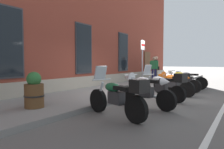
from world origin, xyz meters
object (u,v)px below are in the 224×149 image
object	(u,v)px
motorcycle_orange_sport	(171,82)
pedestrian_dark_jacket	(156,67)
pedestrian_striped_shirt	(154,67)
barrel_planter	(34,92)
motorcycle_silver_touring	(163,86)
motorcycle_yellow_naked	(180,81)
motorcycle_grey_naked	(188,80)
parking_sign	(143,57)
motorcycle_green_touring	(118,96)
motorcycle_white_sport	(143,89)

from	to	relation	value
motorcycle_orange_sport	pedestrian_dark_jacket	xyz separation A→B (m)	(5.55, 2.82, 0.57)
pedestrian_striped_shirt	barrel_planter	xyz separation A→B (m)	(-9.80, -0.35, -0.49)
motorcycle_silver_touring	motorcycle_yellow_naked	world-z (taller)	motorcycle_silver_touring
motorcycle_orange_sport	motorcycle_grey_naked	distance (m)	2.70
motorcycle_yellow_naked	barrel_planter	bearing A→B (deg)	161.18
barrel_planter	parking_sign	bearing A→B (deg)	-8.78
pedestrian_dark_jacket	barrel_planter	world-z (taller)	pedestrian_dark_jacket
motorcycle_green_touring	motorcycle_orange_sport	distance (m)	4.45
motorcycle_silver_touring	motorcycle_yellow_naked	distance (m)	2.87
motorcycle_yellow_naked	pedestrian_striped_shirt	xyz separation A→B (m)	(3.17, 2.60, 0.58)
pedestrian_dark_jacket	motorcycle_silver_touring	bearing A→B (deg)	-157.19
motorcycle_silver_touring	motorcycle_white_sport	bearing A→B (deg)	173.75
pedestrian_dark_jacket	parking_sign	world-z (taller)	parking_sign
motorcycle_green_touring	pedestrian_striped_shirt	bearing A→B (deg)	16.08
motorcycle_white_sport	motorcycle_orange_sport	size ratio (longest dim) A/B	1.06
motorcycle_yellow_naked	parking_sign	world-z (taller)	parking_sign
motorcycle_yellow_naked	barrel_planter	size ratio (longest dim) A/B	1.99
motorcycle_white_sport	motorcycle_yellow_naked	xyz separation A→B (m)	(4.29, -0.04, -0.09)
motorcycle_orange_sport	motorcycle_green_touring	bearing A→B (deg)	-179.85
pedestrian_dark_jacket	motorcycle_white_sport	bearing A→B (deg)	-161.67
motorcycle_silver_touring	pedestrian_dark_jacket	size ratio (longest dim) A/B	1.17
motorcycle_orange_sport	parking_sign	xyz separation A→B (m)	(0.11, 1.41, 1.10)
motorcycle_white_sport	motorcycle_yellow_naked	world-z (taller)	motorcycle_white_sport
motorcycle_grey_naked	parking_sign	size ratio (longest dim) A/B	0.87
motorcycle_silver_touring	motorcycle_grey_naked	bearing A→B (deg)	1.13
motorcycle_orange_sport	pedestrian_dark_jacket	distance (m)	6.25
motorcycle_grey_naked	motorcycle_white_sport	bearing A→B (deg)	179.25
pedestrian_striped_shirt	parking_sign	world-z (taller)	parking_sign
motorcycle_white_sport	parking_sign	world-z (taller)	parking_sign
motorcycle_green_touring	pedestrian_striped_shirt	distance (m)	9.39
motorcycle_silver_touring	pedestrian_striped_shirt	size ratio (longest dim) A/B	1.22
pedestrian_striped_shirt	pedestrian_dark_jacket	bearing A→B (deg)	13.19
motorcycle_yellow_naked	pedestrian_striped_shirt	size ratio (longest dim) A/B	1.20
motorcycle_silver_touring	pedestrian_dark_jacket	bearing A→B (deg)	22.81
motorcycle_yellow_naked	parking_sign	size ratio (longest dim) A/B	0.86
motorcycle_white_sport	pedestrian_dark_jacket	size ratio (longest dim) A/B	1.22
motorcycle_grey_naked	motorcycle_yellow_naked	bearing A→B (deg)	178.39
motorcycle_green_touring	motorcycle_silver_touring	world-z (taller)	motorcycle_silver_touring
motorcycle_green_touring	pedestrian_striped_shirt	world-z (taller)	pedestrian_striped_shirt
motorcycle_orange_sport	motorcycle_grey_naked	xyz separation A→B (m)	(2.69, -0.06, -0.07)
motorcycle_green_touring	motorcycle_white_sport	size ratio (longest dim) A/B	0.98
pedestrian_dark_jacket	barrel_planter	bearing A→B (deg)	-176.93
motorcycle_silver_touring	pedestrian_dark_jacket	distance (m)	7.64
motorcycle_orange_sport	motorcycle_silver_touring	bearing A→B (deg)	-174.65
motorcycle_green_touring	parking_sign	distance (m)	4.90
motorcycle_yellow_naked	motorcycle_silver_touring	bearing A→B (deg)	-177.62
motorcycle_green_touring	motorcycle_silver_touring	xyz separation A→B (m)	(2.97, -0.13, 0.00)
motorcycle_silver_touring	barrel_planter	world-z (taller)	motorcycle_silver_touring
motorcycle_green_touring	motorcycle_white_sport	xyz separation A→B (m)	(1.55, 0.03, 0.04)
motorcycle_grey_naked	motorcycle_orange_sport	bearing A→B (deg)	178.82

